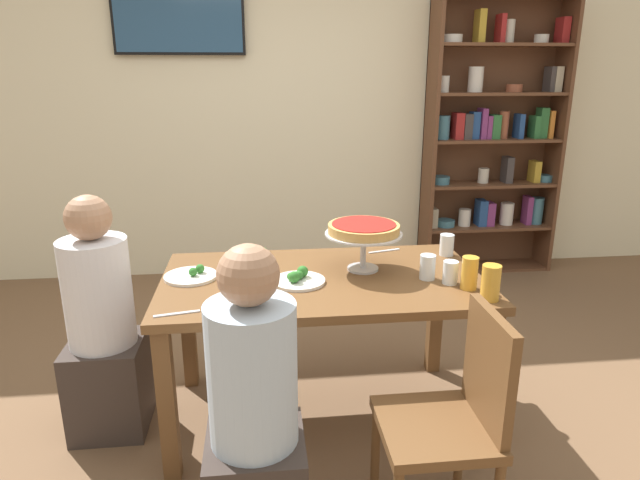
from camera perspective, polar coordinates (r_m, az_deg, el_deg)
name	(u,v)px	position (r m, az deg, el deg)	size (l,w,h in m)	color
ground_plane	(322,414)	(2.91, 0.23, -17.57)	(12.00, 12.00, 0.00)	brown
rear_partition	(291,103)	(4.59, -3.02, 13.92)	(8.00, 0.12, 2.80)	beige
dining_table	(322,297)	(2.60, 0.25, -5.89)	(1.48, 0.85, 0.74)	brown
bookshelf	(493,139)	(4.82, 17.42, 9.93)	(1.10, 0.30, 2.21)	brown
television	(179,16)	(4.53, -14.43, 21.53)	(0.97, 0.05, 0.55)	black
diner_near_left	(254,428)	(2.00, -6.79, -18.76)	(0.34, 0.34, 1.15)	#382D28
diner_head_west	(103,334)	(2.77, -21.52, -9.07)	(0.34, 0.34, 1.15)	#382D28
chair_near_right	(455,413)	(2.12, 13.80, -17.02)	(0.40, 0.40, 0.87)	brown
deep_dish_pizza_stand	(364,231)	(2.61, 4.54, 0.90)	(0.37, 0.37, 0.23)	silver
salad_plate_near_diner	(192,275)	(2.62, -13.14, -3.59)	(0.24, 0.24, 0.06)	white
salad_plate_far_diner	(298,279)	(2.50, -2.26, -4.04)	(0.24, 0.24, 0.07)	white
salad_plate_spare	(254,258)	(2.80, -6.81, -1.82)	(0.20, 0.20, 0.06)	white
beer_glass_amber_tall	(470,273)	(2.49, 15.21, -3.32)	(0.07, 0.07, 0.15)	gold
beer_glass_amber_short	(244,275)	(2.42, -7.90, -3.59)	(0.07, 0.07, 0.14)	gold
beer_glass_amber_spare	(491,283)	(2.40, 17.24, -4.24)	(0.08, 0.08, 0.15)	gold
water_glass_clear_near	(428,267)	(2.57, 11.07, -2.76)	(0.07, 0.07, 0.11)	white
water_glass_clear_far	(447,245)	(2.92, 12.98, -0.50)	(0.07, 0.07, 0.11)	white
water_glass_clear_spare	(450,272)	(2.54, 13.33, -3.29)	(0.07, 0.07, 0.11)	white
cutlery_fork_near	(384,251)	(2.94, 6.65, -1.13)	(0.18, 0.02, 0.01)	silver
cutlery_knife_near	(177,314)	(2.26, -14.59, -7.38)	(0.18, 0.02, 0.01)	silver
cutlery_fork_far	(249,308)	(2.25, -7.31, -7.04)	(0.18, 0.02, 0.01)	silver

